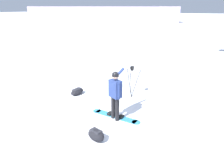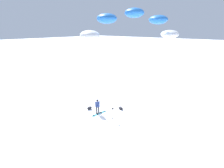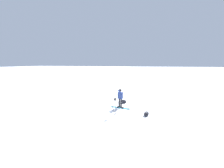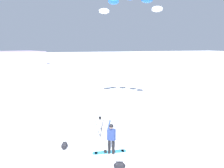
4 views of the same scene
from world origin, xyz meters
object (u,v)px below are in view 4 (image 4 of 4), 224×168
(traction_kite, at_px, (130,4))
(gear_bag_small, at_px, (64,145))
(snowboard, at_px, (110,152))
(gear_bag_large, at_px, (120,165))
(camera_tripod, at_px, (100,123))
(snowboarder, at_px, (111,136))

(traction_kite, bearing_deg, gear_bag_small, 40.64)
(gear_bag_small, bearing_deg, snowboard, 152.33)
(snowboard, height_order, gear_bag_large, gear_bag_large)
(camera_tripod, bearing_deg, gear_bag_small, 16.72)
(snowboarder, distance_m, gear_bag_large, 1.60)
(snowboarder, relative_size, camera_tripod, 1.27)
(traction_kite, xyz_separation_m, gear_bag_small, (5.92, 5.08, -8.77))
(snowboarder, xyz_separation_m, camera_tripod, (0.10, -2.02, -0.06))
(traction_kite, height_order, camera_tripod, traction_kite)
(gear_bag_large, xyz_separation_m, camera_tripod, (0.07, -3.39, 0.77))
(snowboard, bearing_deg, gear_bag_large, 91.05)
(traction_kite, bearing_deg, camera_tripod, 50.16)
(camera_tripod, height_order, gear_bag_small, camera_tripod)
(snowboarder, bearing_deg, gear_bag_small, -29.96)
(traction_kite, xyz_separation_m, gear_bag_large, (3.61, 7.80, -8.74))
(snowboard, bearing_deg, camera_tripod, -88.78)
(traction_kite, distance_m, gear_bag_large, 12.26)
(gear_bag_large, bearing_deg, camera_tripod, -88.85)
(gear_bag_large, bearing_deg, gear_bag_small, -49.59)
(snowboard, relative_size, traction_kite, 0.37)
(gear_bag_large, relative_size, gear_bag_small, 0.88)
(snowboard, xyz_separation_m, camera_tripod, (0.04, -1.87, 0.93))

